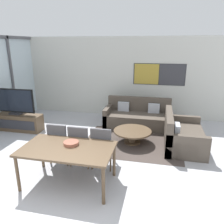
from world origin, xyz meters
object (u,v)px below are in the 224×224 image
at_px(fruit_bowl, 71,143).
at_px(tv_console, 17,122).
at_px(sofa_main, 138,117).
at_px(dining_chair_left, 60,141).
at_px(dining_chair_centre, 80,143).
at_px(dining_table, 68,151).
at_px(dining_chair_right, 102,145).
at_px(television, 14,102).
at_px(coffee_table, 132,133).
at_px(sofa_side, 180,136).

bearing_deg(fruit_bowl, tv_console, 142.36).
relative_size(tv_console, sofa_main, 0.77).
height_order(dining_chair_left, dining_chair_centre, same).
distance_m(dining_chair_left, dining_chair_centre, 0.48).
height_order(dining_table, dining_chair_right, dining_chair_right).
distance_m(television, fruit_bowl, 3.36).
relative_size(coffee_table, dining_chair_centre, 1.08).
distance_m(dining_table, fruit_bowl, 0.17).
height_order(television, dining_chair_left, television).
bearing_deg(tv_console, coffee_table, -2.49).
xyz_separation_m(dining_chair_centre, fruit_bowl, (0.02, -0.52, 0.26)).
distance_m(sofa_side, coffee_table, 1.23).
height_order(sofa_side, coffee_table, sofa_side).
bearing_deg(sofa_side, dining_chair_centre, 123.61).
bearing_deg(television, sofa_main, 18.34).
xyz_separation_m(dining_table, dining_chair_right, (0.48, 0.66, -0.15)).
height_order(coffee_table, dining_chair_right, dining_chair_right).
distance_m(sofa_side, dining_chair_right, 2.23).
distance_m(dining_chair_left, dining_chair_right, 0.97).
xyz_separation_m(sofa_side, dining_chair_centre, (-2.18, -1.45, 0.24)).
bearing_deg(television, sofa_side, -1.08).
bearing_deg(dining_table, sofa_side, 43.94).
xyz_separation_m(dining_table, fruit_bowl, (0.02, 0.14, 0.10)).
bearing_deg(dining_chair_left, sofa_main, 62.08).
xyz_separation_m(television, sofa_side, (4.82, -0.09, -0.62)).
xyz_separation_m(dining_chair_right, fruit_bowl, (-0.46, -0.53, 0.26)).
bearing_deg(sofa_main, coffee_table, -90.00).
height_order(sofa_main, dining_table, sofa_main).
distance_m(television, dining_chair_left, 2.66).
bearing_deg(fruit_bowl, sofa_main, 74.05).
height_order(sofa_side, dining_chair_centre, dining_chair_centre).
height_order(sofa_side, dining_table, sofa_side).
bearing_deg(coffee_table, dining_chair_left, -136.61).
distance_m(tv_console, coffee_table, 3.59).
height_order(television, dining_table, television).
bearing_deg(dining_chair_right, television, 153.98).
bearing_deg(dining_table, tv_console, 140.36).
distance_m(television, dining_chair_centre, 3.08).
distance_m(television, sofa_side, 4.86).
xyz_separation_m(dining_chair_left, fruit_bowl, (0.50, -0.55, 0.26)).
bearing_deg(fruit_bowl, sofa_side, 42.27).
bearing_deg(coffee_table, dining_chair_centre, -124.39).
relative_size(dining_chair_right, fruit_bowl, 3.26).
relative_size(sofa_main, dining_chair_right, 2.22).
distance_m(tv_console, television, 0.65).
height_order(dining_table, dining_chair_left, dining_chair_left).
bearing_deg(television, dining_table, -39.65).
xyz_separation_m(sofa_main, dining_chair_centre, (-0.95, -2.73, 0.24)).
xyz_separation_m(tv_console, dining_chair_centre, (2.64, -1.54, 0.27)).
bearing_deg(dining_chair_left, dining_chair_centre, -3.62).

